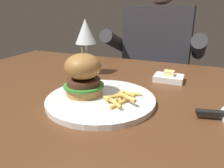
% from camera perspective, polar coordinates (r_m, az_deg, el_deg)
% --- Properties ---
extents(dining_table, '(1.36, 0.83, 0.74)m').
position_cam_1_polar(dining_table, '(0.68, 3.10, -9.30)').
color(dining_table, '#56331C').
rests_on(dining_table, ground).
extents(main_plate, '(0.29, 0.29, 0.01)m').
position_cam_1_polar(main_plate, '(0.58, -2.96, -4.12)').
color(main_plate, white).
rests_on(main_plate, dining_table).
extents(burger_sandwich, '(0.11, 0.11, 0.13)m').
position_cam_1_polar(burger_sandwich, '(0.58, -7.51, 2.49)').
color(burger_sandwich, '#B78447').
rests_on(burger_sandwich, main_plate).
extents(fries_pile, '(0.09, 0.11, 0.02)m').
position_cam_1_polar(fries_pile, '(0.55, 2.28, -3.55)').
color(fries_pile, '#EABC5B').
rests_on(fries_pile, main_plate).
extents(wine_glass, '(0.08, 0.08, 0.20)m').
position_cam_1_polar(wine_glass, '(0.79, -6.92, 13.10)').
color(wine_glass, silver).
rests_on(wine_glass, dining_table).
extents(butter_dish, '(0.10, 0.07, 0.04)m').
position_cam_1_polar(butter_dish, '(0.76, 14.58, 1.63)').
color(butter_dish, white).
rests_on(butter_dish, dining_table).
extents(diner_person, '(0.51, 0.36, 1.18)m').
position_cam_1_polar(diner_person, '(1.34, 11.23, 1.31)').
color(diner_person, '#282833').
rests_on(diner_person, ground).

